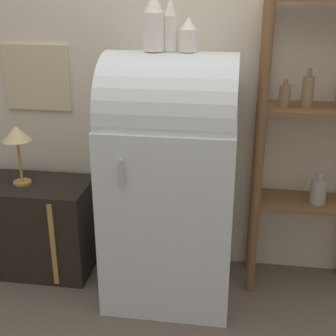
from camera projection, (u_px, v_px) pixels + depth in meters
The scene contains 9 objects.
ground_plane at pixel (166, 307), 2.71m from camera, with size 12.00×12.00×0.00m, color #60564C.
wall_back at pixel (179, 57), 2.75m from camera, with size 7.00×0.09×2.70m.
refrigerator at pixel (171, 176), 2.64m from camera, with size 0.71×0.71×1.43m.
suitcase_trunk at pixel (36, 226), 3.01m from camera, with size 0.72×0.43×0.60m.
shelf_unit at pixel (313, 137), 2.60m from camera, with size 0.63×0.31×1.69m.
vase_left at pixel (154, 23), 2.34m from camera, with size 0.11×0.11×0.29m.
vase_center at pixel (171, 26), 2.35m from camera, with size 0.07×0.07×0.27m.
vase_right at pixel (188, 36), 2.34m from camera, with size 0.09×0.09×0.17m.
desk_lamp at pixel (17, 137), 2.79m from camera, with size 0.17×0.17×0.37m.
Camera 1 is at (0.34, -2.21, 1.74)m, focal length 50.00 mm.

